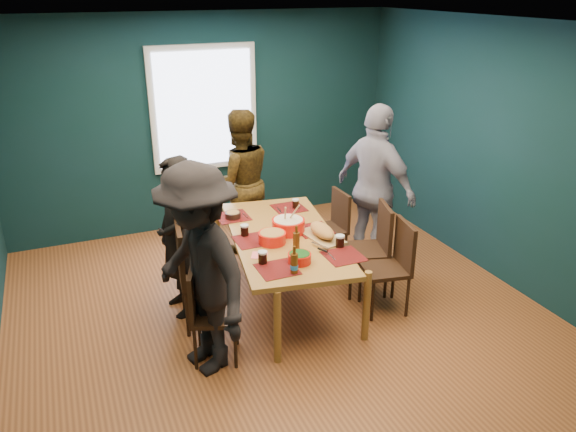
% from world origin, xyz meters
% --- Properties ---
extents(room, '(5.01, 5.01, 2.71)m').
position_xyz_m(room, '(0.00, 0.27, 1.37)').
color(room, '#9B582D').
rests_on(room, ground).
extents(dining_table, '(1.27, 2.07, 0.74)m').
position_xyz_m(dining_table, '(0.15, 0.22, 0.67)').
color(dining_table, '#A97832').
rests_on(dining_table, floor).
extents(chair_left_far, '(0.52, 0.52, 0.94)m').
position_xyz_m(chair_left_far, '(-0.58, 0.97, 0.55)').
color(chair_left_far, black).
rests_on(chair_left_far, floor).
extents(chair_left_mid, '(0.51, 0.51, 1.01)m').
position_xyz_m(chair_left_mid, '(-0.77, 0.17, 0.59)').
color(chair_left_mid, black).
rests_on(chair_left_mid, floor).
extents(chair_left_near, '(0.49, 0.49, 0.86)m').
position_xyz_m(chair_left_near, '(-0.81, -0.38, 0.50)').
color(chair_left_near, black).
rests_on(chair_left_near, floor).
extents(chair_right_far, '(0.39, 0.39, 0.85)m').
position_xyz_m(chair_right_far, '(1.00, 0.82, 0.50)').
color(chair_right_far, black).
rests_on(chair_right_far, floor).
extents(chair_right_mid, '(0.53, 0.53, 0.95)m').
position_xyz_m(chair_right_mid, '(1.09, 0.08, 0.55)').
color(chair_right_mid, black).
rests_on(chair_right_mid, floor).
extents(chair_right_near, '(0.48, 0.48, 0.92)m').
position_xyz_m(chair_right_near, '(1.08, -0.32, 0.53)').
color(chair_right_near, black).
rests_on(chair_right_near, floor).
extents(person_far_left, '(0.44, 0.61, 1.57)m').
position_xyz_m(person_far_left, '(-0.84, 0.46, 0.78)').
color(person_far_left, black).
rests_on(person_far_left, floor).
extents(person_back, '(0.85, 0.68, 1.70)m').
position_xyz_m(person_back, '(0.15, 1.58, 0.85)').
color(person_back, black).
rests_on(person_back, floor).
extents(person_right, '(0.73, 1.17, 1.85)m').
position_xyz_m(person_right, '(1.38, 0.58, 0.92)').
color(person_right, white).
rests_on(person_right, floor).
extents(person_near_left, '(0.95, 1.29, 1.79)m').
position_xyz_m(person_near_left, '(-0.86, -0.47, 0.89)').
color(person_near_left, black).
rests_on(person_near_left, floor).
extents(bowl_salad, '(0.26, 0.26, 0.11)m').
position_xyz_m(bowl_salad, '(-0.02, 0.10, 0.79)').
color(bowl_salad, red).
rests_on(bowl_salad, dining_table).
extents(bowl_dumpling, '(0.33, 0.33, 0.30)m').
position_xyz_m(bowl_dumpling, '(0.22, 0.27, 0.81)').
color(bowl_dumpling, red).
rests_on(bowl_dumpling, dining_table).
extents(bowl_herbs, '(0.21, 0.21, 0.09)m').
position_xyz_m(bowl_herbs, '(0.05, -0.37, 0.78)').
color(bowl_herbs, red).
rests_on(bowl_herbs, dining_table).
extents(cutting_board, '(0.33, 0.62, 0.13)m').
position_xyz_m(cutting_board, '(0.46, 0.02, 0.80)').
color(cutting_board, tan).
rests_on(cutting_board, dining_table).
extents(small_bowl, '(0.16, 0.16, 0.07)m').
position_xyz_m(small_bowl, '(-0.18, 0.82, 0.77)').
color(small_bowl, black).
rests_on(small_bowl, dining_table).
extents(beer_bottle_a, '(0.07, 0.07, 0.25)m').
position_xyz_m(beer_bottle_a, '(-0.07, -0.53, 0.83)').
color(beer_bottle_a, '#49290D').
rests_on(beer_bottle_a, dining_table).
extents(beer_bottle_b, '(0.06, 0.06, 0.24)m').
position_xyz_m(beer_bottle_b, '(0.13, -0.14, 0.83)').
color(beer_bottle_b, '#49290D').
rests_on(beer_bottle_b, dining_table).
extents(cola_glass_a, '(0.08, 0.08, 0.12)m').
position_xyz_m(cola_glass_a, '(-0.25, -0.26, 0.80)').
color(cola_glass_a, black).
rests_on(cola_glass_a, dining_table).
extents(cola_glass_b, '(0.08, 0.08, 0.12)m').
position_xyz_m(cola_glass_b, '(0.53, -0.23, 0.80)').
color(cola_glass_b, black).
rests_on(cola_glass_b, dining_table).
extents(cola_glass_c, '(0.08, 0.08, 0.10)m').
position_xyz_m(cola_glass_c, '(0.53, 0.82, 0.79)').
color(cola_glass_c, black).
rests_on(cola_glass_c, dining_table).
extents(cola_glass_d, '(0.08, 0.08, 0.11)m').
position_xyz_m(cola_glass_d, '(-0.21, 0.35, 0.80)').
color(cola_glass_d, black).
rests_on(cola_glass_d, dining_table).
extents(napkin_a, '(0.14, 0.14, 0.00)m').
position_xyz_m(napkin_a, '(0.50, 0.27, 0.74)').
color(napkin_a, '#FF6B75').
rests_on(napkin_a, dining_table).
extents(napkin_b, '(0.19, 0.19, 0.00)m').
position_xyz_m(napkin_b, '(-0.22, -0.11, 0.74)').
color(napkin_b, '#FF6B75').
rests_on(napkin_b, dining_table).
extents(napkin_c, '(0.18, 0.18, 0.00)m').
position_xyz_m(napkin_c, '(0.47, -0.47, 0.74)').
color(napkin_c, '#FF6B75').
rests_on(napkin_c, dining_table).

